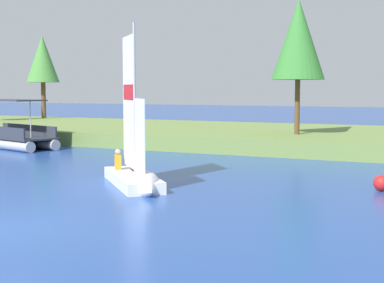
% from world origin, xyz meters
% --- Properties ---
extents(ground_plane, '(200.00, 200.00, 0.00)m').
position_xyz_m(ground_plane, '(0.00, 0.00, 0.00)').
color(ground_plane, '#234793').
extents(shore_bank, '(80.00, 14.64, 0.83)m').
position_xyz_m(shore_bank, '(0.00, 24.06, 0.41)').
color(shore_bank, olive).
rests_on(shore_bank, ground).
extents(shoreline_tree_midleft, '(2.85, 2.85, 7.23)m').
position_xyz_m(shoreline_tree_midleft, '(-23.42, 29.04, 5.97)').
color(shoreline_tree_midleft, brown).
rests_on(shoreline_tree_midleft, shore_bank).
extents(shoreline_tree_centre, '(2.98, 2.98, 7.62)m').
position_xyz_m(shoreline_tree_centre, '(1.44, 21.37, 6.16)').
color(shoreline_tree_centre, brown).
rests_on(shoreline_tree_centre, shore_bank).
extents(sailboat, '(4.28, 4.35, 6.01)m').
position_xyz_m(sailboat, '(-0.00, 6.27, 0.47)').
color(sailboat, white).
rests_on(sailboat, ground).
extents(pontoon_boat, '(6.45, 3.78, 2.80)m').
position_xyz_m(pontoon_boat, '(-13.41, 14.64, 0.66)').
color(pontoon_boat, '#B2B2B7').
rests_on(pontoon_boat, ground).
extents(channel_buoy, '(0.54, 0.54, 0.54)m').
position_xyz_m(channel_buoy, '(7.60, 9.38, 0.27)').
color(channel_buoy, red).
rests_on(channel_buoy, ground).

